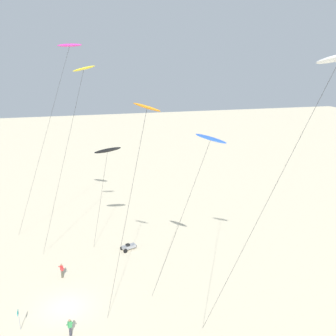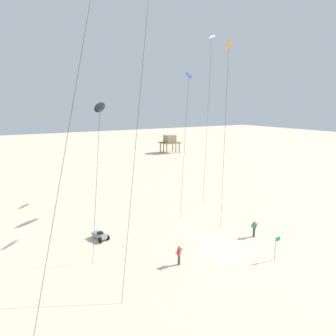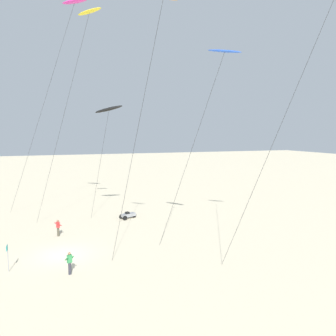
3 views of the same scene
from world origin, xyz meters
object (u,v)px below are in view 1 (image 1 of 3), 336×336
object	(u,v)px
kite_flyer_middle	(70,327)
beach_buggy	(129,247)
kite_orange	(146,114)
marker_flag	(18,316)
kite_blue	(210,141)
kite_flyer_nearest	(62,270)
kite_magenta	(69,47)
kite_black	(107,151)
kite_yellow	(83,73)

from	to	relation	value
kite_flyer_middle	beach_buggy	xyz separation A→B (m)	(-13.65, 7.29, -0.46)
kite_orange	marker_flag	xyz separation A→B (m)	(-3.32, -10.85, -17.53)
kite_blue	kite_flyer_nearest	bearing A→B (deg)	-126.47
kite_magenta	kite_flyer_nearest	size ratio (longest dim) A/B	14.65
kite_blue	marker_flag	distance (m)	22.30
kite_black	kite_orange	bearing A→B (deg)	5.09
kite_orange	kite_magenta	size ratio (longest dim) A/B	0.82
kite_magenta	kite_blue	distance (m)	19.22
kite_blue	kite_flyer_nearest	distance (m)	22.30
kite_flyer_nearest	marker_flag	size ratio (longest dim) A/B	0.80
kite_blue	marker_flag	bearing A→B (deg)	-96.70
kite_orange	beach_buggy	distance (m)	23.98
beach_buggy	marker_flag	world-z (taller)	marker_flag
marker_flag	kite_orange	bearing A→B (deg)	72.98
marker_flag	kite_yellow	bearing A→B (deg)	139.39
kite_yellow	beach_buggy	size ratio (longest dim) A/B	10.53
kite_blue	beach_buggy	distance (m)	21.64
kite_yellow	kite_flyer_middle	bearing A→B (deg)	-15.71
kite_orange	kite_magenta	bearing A→B (deg)	-162.94
kite_yellow	kite_flyer_nearest	xyz separation A→B (m)	(0.70, -3.54, -20.65)
kite_flyer_nearest	marker_flag	distance (m)	8.41
kite_flyer_nearest	beach_buggy	distance (m)	9.03
marker_flag	beach_buggy	bearing A→B (deg)	135.63
kite_orange	kite_flyer_middle	bearing A→B (deg)	-102.63
kite_flyer_middle	beach_buggy	world-z (taller)	kite_flyer_middle
kite_flyer_nearest	kite_yellow	bearing A→B (deg)	101.20
kite_orange	kite_flyer_nearest	xyz separation A→B (m)	(-10.91, -7.28, -18.13)
kite_magenta	kite_flyer_nearest	world-z (taller)	kite_magenta
kite_yellow	kite_flyer_middle	world-z (taller)	kite_yellow
kite_black	kite_blue	size ratio (longest dim) A/B	0.79
kite_black	kite_flyer_middle	world-z (taller)	kite_black
kite_black	kite_flyer_middle	distance (m)	18.92
kite_flyer_nearest	kite_flyer_middle	xyz separation A→B (m)	(9.43, 0.69, 0.00)
kite_blue	beach_buggy	size ratio (longest dim) A/B	8.00
kite_orange	kite_blue	bearing A→B (deg)	103.91
kite_blue	kite_flyer_middle	world-z (taller)	kite_blue
kite_blue	kite_yellow	bearing A→B (deg)	-137.57
kite_orange	kite_black	world-z (taller)	kite_orange
kite_flyer_nearest	kite_blue	bearing A→B (deg)	53.53
kite_flyer_nearest	marker_flag	xyz separation A→B (m)	(7.59, -3.57, 0.60)
kite_black	marker_flag	size ratio (longest dim) A/B	6.42
kite_black	kite_flyer_nearest	xyz separation A→B (m)	(4.27, -5.92, -11.96)
kite_flyer_middle	kite_black	bearing A→B (deg)	159.08
kite_flyer_nearest	kite_orange	bearing A→B (deg)	33.70
kite_yellow	kite_black	world-z (taller)	kite_yellow
kite_black	kite_blue	bearing A→B (deg)	26.77
kite_black	kite_flyer_nearest	bearing A→B (deg)	-54.23
beach_buggy	marker_flag	xyz separation A→B (m)	(11.80, -11.55, 1.06)
kite_magenta	kite_blue	bearing A→B (deg)	36.12
kite_magenta	kite_flyer_nearest	distance (m)	23.76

